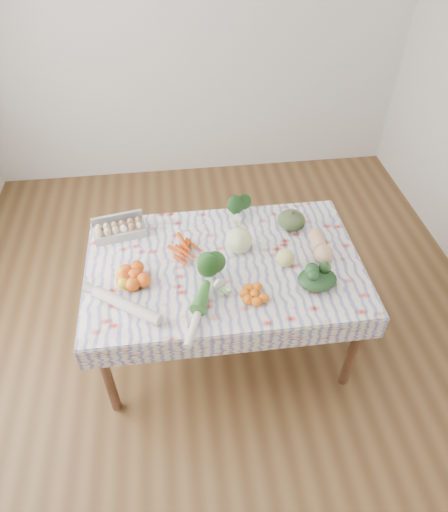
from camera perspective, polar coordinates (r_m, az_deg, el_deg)
The scene contains 17 objects.
ground at distance 3.33m, azimuth 0.00°, elevation -10.27°, with size 4.50×4.50×0.00m, color brown.
wall_back at distance 4.40m, azimuth -4.13°, elevation 26.43°, with size 4.00×0.04×2.80m, color silver.
dining_table at distance 2.81m, azimuth 0.00°, elevation -2.09°, with size 1.60×1.00×0.75m.
tablecloth at distance 2.76m, azimuth 0.00°, elevation -0.96°, with size 1.66×1.06×0.01m, color white.
egg_carton at distance 2.98m, azimuth -12.88°, elevation 3.08°, with size 0.33×0.13×0.09m, color #A6A5A1.
carrot_bunch at distance 2.80m, azimuth -4.75°, elevation 0.44°, with size 0.22×0.20×0.04m, color #C83C06.
kale_bunch at distance 3.04m, azimuth 1.86°, elevation 5.78°, with size 0.15×0.13×0.13m, color #193A17.
kabocha_squash at distance 3.00m, azimuth 8.42°, elevation 4.47°, with size 0.18×0.18×0.12m, color #41572C.
cabbage at distance 2.78m, azimuth 1.85°, elevation 1.95°, with size 0.16×0.16×0.16m, color #C6DF93.
butternut_squash at distance 2.84m, azimuth 11.97°, elevation 1.29°, with size 0.12×0.25×0.12m, color tan.
orange_cluster at distance 2.67m, azimuth -11.11°, elevation -2.40°, with size 0.27×0.27×0.09m, color #F45C14.
broccoli at distance 2.59m, azimuth -1.36°, elevation -2.47°, with size 0.17×0.17×0.13m, color #20511B.
mandarin_cluster at distance 2.55m, azimuth 3.85°, elevation -4.70°, with size 0.19×0.19×0.06m, color orange.
grapefruit at distance 2.73m, azimuth 7.70°, elevation -0.23°, with size 0.11×0.11×0.11m, color #D9DA75.
spinach_bag at distance 2.64m, azimuth 11.58°, elevation -2.86°, with size 0.22×0.18×0.10m, color #163318.
daikon at distance 2.54m, azimuth -12.07°, elevation -6.06°, with size 0.07×0.07×0.46m, color beige.
leek at distance 2.46m, azimuth -3.35°, elevation -7.37°, with size 0.05×0.05×0.41m, color silver.
Camera 1 is at (-0.25, -1.95, 2.69)m, focal length 32.00 mm.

